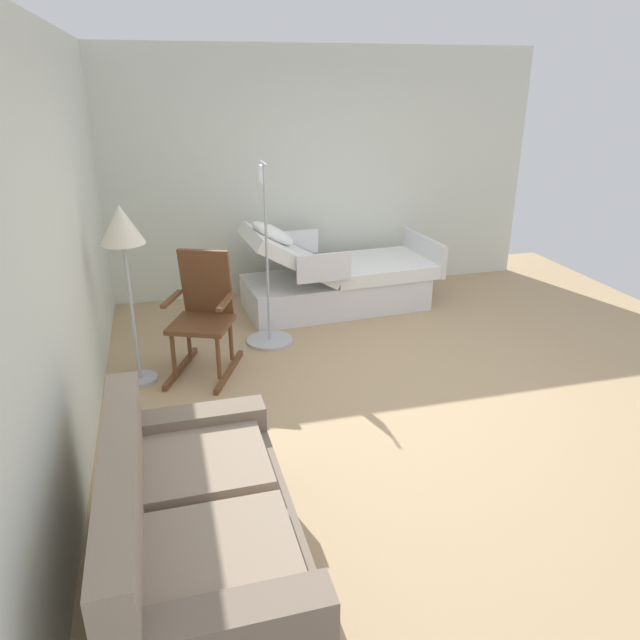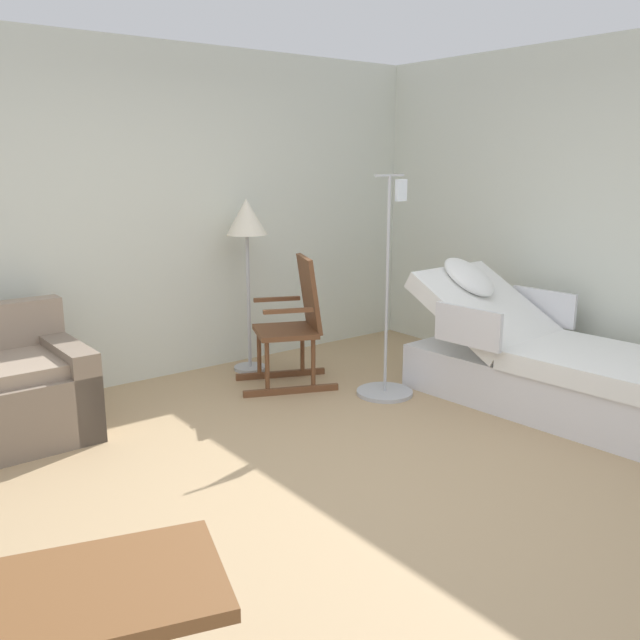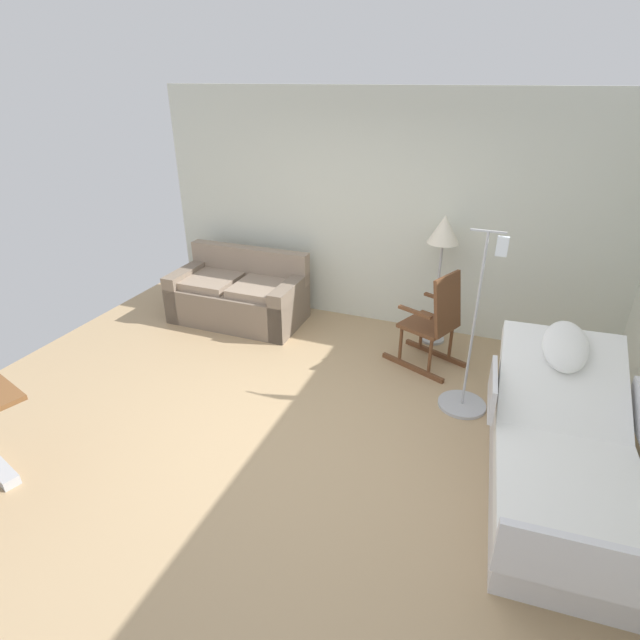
{
  "view_description": "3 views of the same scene",
  "coord_description": "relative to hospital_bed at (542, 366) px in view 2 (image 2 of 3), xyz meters",
  "views": [
    {
      "loc": [
        -3.97,
        1.83,
        2.36
      ],
      "look_at": [
        0.08,
        0.74,
        0.66
      ],
      "focal_mm": 33.6,
      "sensor_mm": 36.0,
      "label": 1
    },
    {
      "loc": [
        -2.24,
        -2.76,
        1.79
      ],
      "look_at": [
        0.26,
        0.5,
        0.82
      ],
      "focal_mm": 38.15,
      "sensor_mm": 36.0,
      "label": 2
    },
    {
      "loc": [
        1.39,
        -3.09,
        2.78
      ],
      "look_at": [
        -0.09,
        0.67,
        0.78
      ],
      "focal_mm": 27.74,
      "sensor_mm": 36.0,
      "label": 3
    }
  ],
  "objects": [
    {
      "name": "ground_plane",
      "position": [
        -1.99,
        -0.05,
        -0.31
      ],
      "size": [
        6.74,
        6.74,
        0.0
      ],
      "primitive_type": "plane",
      "color": "tan"
    },
    {
      "name": "back_wall",
      "position": [
        -1.99,
        2.42,
        1.04
      ],
      "size": [
        5.59,
        0.1,
        2.7
      ],
      "primitive_type": "cube",
      "color": "silver",
      "rests_on": "ground"
    },
    {
      "name": "side_wall",
      "position": [
        0.76,
        -0.05,
        1.04
      ],
      "size": [
        0.1,
        5.04,
        2.7
      ],
      "primitive_type": "cube",
      "color": "silver",
      "rests_on": "ground"
    },
    {
      "name": "hospital_bed",
      "position": [
        0.0,
        0.0,
        0.0
      ],
      "size": [
        1.11,
        2.12,
        1.07
      ],
      "color": "silver",
      "rests_on": "ground"
    },
    {
      "name": "rocking_chair",
      "position": [
        -1.17,
        1.51,
        0.2
      ],
      "size": [
        0.88,
        0.73,
        1.05
      ],
      "color": "brown",
      "rests_on": "ground"
    },
    {
      "name": "floor_lamp",
      "position": [
        -1.25,
        2.07,
        0.92
      ],
      "size": [
        0.34,
        0.34,
        1.48
      ],
      "color": "#B2B5BA",
      "rests_on": "ground"
    },
    {
      "name": "iv_pole",
      "position": [
        -0.75,
        0.88,
        -0.06
      ],
      "size": [
        0.44,
        0.44,
        1.69
      ],
      "color": "#B2B5BA",
      "rests_on": "ground"
    }
  ]
}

